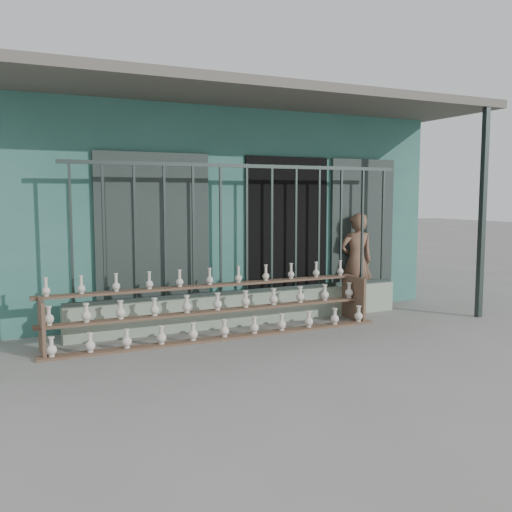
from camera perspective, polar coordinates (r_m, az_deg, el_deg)
name	(u,v)px	position (r m, az deg, el deg)	size (l,w,h in m)	color
ground	(291,346)	(7.01, 3.57, -8.94)	(60.00, 60.00, 0.00)	slate
workshop_building	(181,206)	(10.67, -7.50, 4.97)	(7.40, 6.60, 3.21)	#31685D
parapet_wall	(247,308)	(8.09, -0.92, -5.26)	(5.00, 0.20, 0.45)	#8FA28B
security_fence	(247,229)	(7.95, -0.93, 2.71)	(5.00, 0.04, 1.80)	#283330
shelf_rack	(217,308)	(7.45, -3.88, -5.20)	(4.50, 0.68, 0.85)	brown
elderly_woman	(356,261)	(9.28, 10.00, -0.51)	(0.56, 0.37, 1.54)	brown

